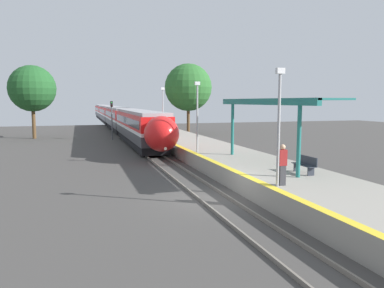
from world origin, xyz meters
name	(u,v)px	position (x,y,z in m)	size (l,w,h in m)	color
ground_plane	(213,199)	(0.00, 0.00, 0.00)	(120.00, 120.00, 0.00)	#423F3D
rail_left	(199,199)	(-0.72, 0.00, 0.07)	(0.08, 90.00, 0.15)	slate
rail_right	(227,197)	(0.72, 0.00, 0.07)	(0.08, 90.00, 0.15)	slate
train	(114,116)	(0.00, 51.95, 2.13)	(2.79, 84.29, 3.72)	black
platform_right	(289,184)	(4.10, 0.00, 0.50)	(5.04, 64.00, 1.01)	gray
platform_bench	(305,164)	(4.94, -0.09, 1.48)	(0.44, 1.65, 0.89)	#2D333D
person_waiting	(282,164)	(2.38, -2.18, 1.95)	(0.36, 0.24, 1.81)	#333338
railway_signal	(112,116)	(-2.19, 29.53, 2.85)	(0.28, 0.28, 4.69)	#59595E
lamppost_near	(279,119)	(2.10, -2.29, 3.91)	(0.36, 0.20, 5.04)	#9E9EA3
lamppost_mid	(197,112)	(2.10, 9.10, 3.91)	(0.36, 0.20, 5.04)	#9E9EA3
lamppost_far	(163,109)	(2.10, 20.49, 3.91)	(0.36, 0.20, 5.04)	#9E9EA3
station_canopy	(269,103)	(4.61, 3.20, 4.56)	(2.02, 11.09, 3.81)	#1E6B66
background_tree_left	(32,89)	(-11.41, 34.13, 6.22)	(5.72, 5.72, 9.10)	brown
background_tree_right	(188,87)	(9.07, 35.22, 6.62)	(6.71, 6.71, 9.99)	brown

